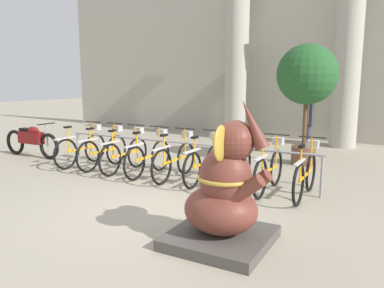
{
  "coord_description": "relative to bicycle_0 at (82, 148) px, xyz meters",
  "views": [
    {
      "loc": [
        3.22,
        -4.62,
        2.01
      ],
      "look_at": [
        0.33,
        0.61,
        1.0
      ],
      "focal_mm": 35.0,
      "sensor_mm": 36.0,
      "label": 1
    }
  ],
  "objects": [
    {
      "name": "elephant_statue",
      "position": [
        4.81,
        -2.41,
        0.2
      ],
      "size": [
        1.2,
        1.2,
        1.84
      ],
      "color": "#4C4742",
      "rests_on": "ground_plane"
    },
    {
      "name": "bicycle_8",
      "position": [
        5.27,
        -0.0,
        0.0
      ],
      "size": [
        0.48,
        1.67,
        1.02
      ],
      "color": "black",
      "rests_on": "ground_plane"
    },
    {
      "name": "bicycle_4",
      "position": [
        2.63,
        -0.02,
        0.0
      ],
      "size": [
        0.48,
        1.67,
        1.02
      ],
      "color": "black",
      "rests_on": "ground_plane"
    },
    {
      "name": "bicycle_3",
      "position": [
        1.98,
        -0.02,
        0.0
      ],
      "size": [
        0.48,
        1.67,
        1.02
      ],
      "color": "black",
      "rests_on": "ground_plane"
    },
    {
      "name": "bicycle_1",
      "position": [
        0.66,
        0.03,
        0.0
      ],
      "size": [
        0.48,
        1.67,
        1.02
      ],
      "color": "black",
      "rests_on": "ground_plane"
    },
    {
      "name": "person_pedestrian",
      "position": [
        4.5,
        3.85,
        0.59
      ],
      "size": [
        0.22,
        0.47,
        1.69
      ],
      "color": "#383342",
      "rests_on": "ground_plane"
    },
    {
      "name": "bicycle_6",
      "position": [
        3.95,
        0.04,
        0.0
      ],
      "size": [
        0.48,
        1.67,
        1.02
      ],
      "color": "black",
      "rests_on": "ground_plane"
    },
    {
      "name": "building_facade",
      "position": [
        3.37,
        6.77,
        2.58
      ],
      "size": [
        20.0,
        0.2,
        6.0
      ],
      "color": "#A39E8E",
      "rests_on": "ground_plane"
    },
    {
      "name": "ground_plane",
      "position": [
        3.37,
        -1.83,
        -0.42
      ],
      "size": [
        60.0,
        60.0,
        0.0
      ],
      "primitive_type": "plane",
      "color": "#9E937F"
    },
    {
      "name": "potted_tree",
      "position": [
        4.64,
        2.68,
        1.65
      ],
      "size": [
        1.43,
        1.43,
        2.88
      ],
      "color": "brown",
      "rests_on": "ground_plane"
    },
    {
      "name": "column_right",
      "position": [
        5.14,
        5.77,
        2.2
      ],
      "size": [
        0.99,
        0.99,
        5.16
      ],
      "color": "#ADA899",
      "rests_on": "ground_plane"
    },
    {
      "name": "bicycle_0",
      "position": [
        0.0,
        0.0,
        0.0
      ],
      "size": [
        0.48,
        1.67,
        1.02
      ],
      "color": "black",
      "rests_on": "ground_plane"
    },
    {
      "name": "bicycle_7",
      "position": [
        4.61,
        0.04,
        0.0
      ],
      "size": [
        0.48,
        1.67,
        1.02
      ],
      "color": "black",
      "rests_on": "ground_plane"
    },
    {
      "name": "column_left",
      "position": [
        1.6,
        5.77,
        2.2
      ],
      "size": [
        0.99,
        0.99,
        5.16
      ],
      "color": "#ADA899",
      "rests_on": "ground_plane"
    },
    {
      "name": "bicycle_2",
      "position": [
        1.32,
        0.0,
        0.0
      ],
      "size": [
        0.48,
        1.67,
        1.02
      ],
      "color": "black",
      "rests_on": "ground_plane"
    },
    {
      "name": "bike_rack",
      "position": [
        2.63,
        0.12,
        0.22
      ],
      "size": [
        5.87,
        0.05,
        0.77
      ],
      "color": "gray",
      "rests_on": "ground_plane"
    },
    {
      "name": "bicycle_5",
      "position": [
        3.29,
        0.02,
        0.0
      ],
      "size": [
        0.48,
        1.67,
        1.02
      ],
      "color": "black",
      "rests_on": "ground_plane"
    },
    {
      "name": "motorcycle",
      "position": [
        -1.91,
        0.08,
        0.04
      ],
      "size": [
        2.03,
        0.55,
        0.94
      ],
      "color": "black",
      "rests_on": "ground_plane"
    }
  ]
}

